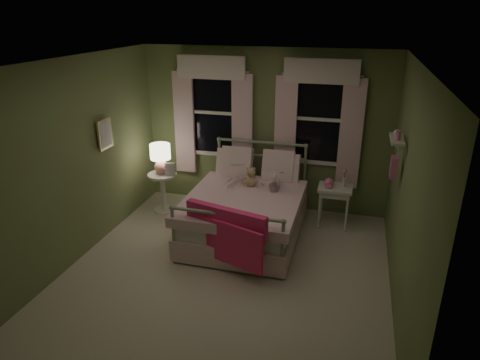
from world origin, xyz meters
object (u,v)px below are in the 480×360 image
(child_left, at_px, (236,164))
(teddy_bear, at_px, (251,178))
(nightstand_right, at_px, (335,193))
(child_right, at_px, (272,170))
(table_lamp, at_px, (160,156))
(nightstand_left, at_px, (163,187))
(bed, at_px, (246,211))

(child_left, xyz_separation_m, teddy_bear, (0.28, -0.16, -0.14))
(nightstand_right, bearing_deg, child_right, -168.71)
(nightstand_right, bearing_deg, child_left, -172.88)
(child_left, distance_m, teddy_bear, 0.35)
(child_left, relative_size, teddy_bear, 2.31)
(teddy_bear, bearing_deg, table_lamp, 174.31)
(child_left, relative_size, table_lamp, 1.50)
(child_right, bearing_deg, nightstand_left, -14.90)
(nightstand_left, bearing_deg, nightstand_right, 4.05)
(bed, xyz_separation_m, table_lamp, (-1.52, 0.41, 0.57))
(nightstand_left, bearing_deg, bed, -15.25)
(bed, height_order, child_right, child_right)
(teddy_bear, bearing_deg, bed, -90.00)
(bed, distance_m, child_left, 0.75)
(child_left, height_order, teddy_bear, child_left)
(teddy_bear, xyz_separation_m, table_lamp, (-1.52, 0.15, 0.16))
(child_left, height_order, table_lamp, child_left)
(child_left, relative_size, nightstand_right, 1.14)
(teddy_bear, relative_size, table_lamp, 0.65)
(child_right, height_order, teddy_bear, child_right)
(bed, height_order, teddy_bear, bed)
(bed, xyz_separation_m, child_left, (-0.28, 0.42, 0.55))
(bed, height_order, table_lamp, bed)
(table_lamp, bearing_deg, nightstand_right, 4.05)
(table_lamp, height_order, nightstand_right, table_lamp)
(child_right, relative_size, nightstand_right, 1.03)
(child_right, bearing_deg, nightstand_right, 176.18)
(child_right, xyz_separation_m, nightstand_left, (-1.80, -0.01, -0.48))
(child_right, height_order, table_lamp, child_right)
(teddy_bear, distance_m, nightstand_left, 1.57)
(child_left, bearing_deg, child_right, -174.71)
(table_lamp, distance_m, nightstand_right, 2.77)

